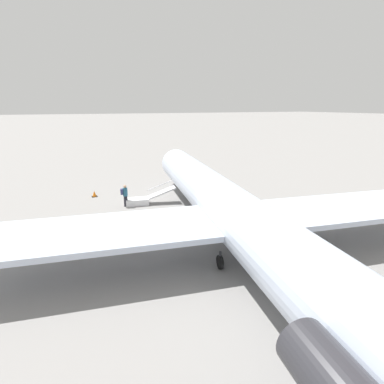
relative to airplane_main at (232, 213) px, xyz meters
name	(u,v)px	position (x,y,z in m)	size (l,w,h in m)	color
ground_plane	(224,242)	(1.02, -0.19, -2.19)	(600.00, 600.00, 0.00)	gray
airplane_main	(232,213)	(0.00, 0.00, 0.00)	(34.11, 26.26, 7.33)	silver
boarding_stairs	(142,200)	(9.84, 2.19, -1.80)	(1.71, 4.13, 1.78)	silver
passenger	(125,194)	(9.89, 3.56, -1.18)	(0.38, 0.56, 1.74)	#23232D
traffic_cone_near_stairs	(94,194)	(13.64, 5.42, -1.95)	(0.47, 0.47, 0.51)	black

